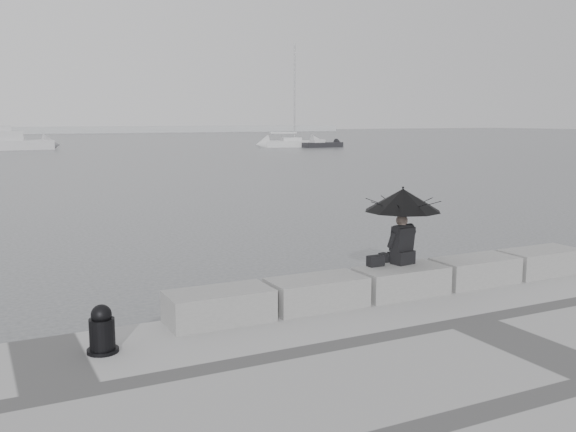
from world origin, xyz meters
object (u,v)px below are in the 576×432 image
sailboat_right (291,143)px  small_motorboat (323,145)px  mooring_bollard (102,333)px  motor_cruiser (9,142)px  seated_person (403,206)px

sailboat_right → small_motorboat: size_ratio=2.42×
mooring_bollard → motor_cruiser: motor_cruiser is taller
seated_person → motor_cruiser: bearing=81.9°
motor_cruiser → small_motorboat: (35.73, -9.78, -0.57)m
sailboat_right → small_motorboat: sailboat_right is taller
seated_person → sailboat_right: (30.13, 63.59, -1.50)m
motor_cruiser → seated_person: bearing=-92.3°
motor_cruiser → mooring_bollard: bearing=-96.6°
sailboat_right → motor_cruiser: 33.31m
sailboat_right → motor_cruiser: sailboat_right is taller
mooring_bollard → motor_cruiser: (3.09, 71.85, 0.11)m
sailboat_right → motor_cruiser: bearing=-179.2°
sailboat_right → motor_cruiser: (-32.46, 7.47, 0.35)m
mooring_bollard → small_motorboat: bearing=58.0°
sailboat_right → seated_person: bearing=-101.6°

